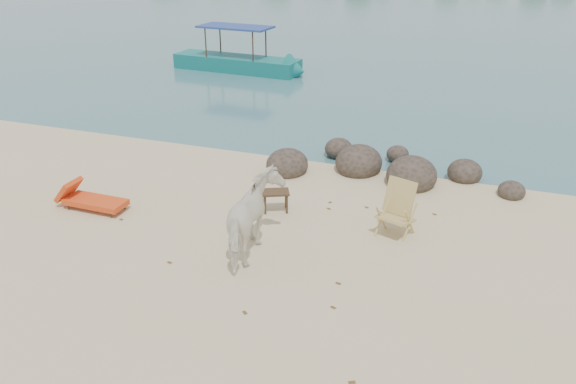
# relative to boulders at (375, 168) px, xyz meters

# --- Properties ---
(boulders) EXTENTS (6.24, 2.82, 0.92)m
(boulders) POSITION_rel_boulders_xyz_m (0.00, 0.00, 0.00)
(boulders) COLOR #2D281E
(boulders) RESTS_ON ground
(cow) EXTENTS (1.09, 1.92, 1.54)m
(cow) POSITION_rel_boulders_xyz_m (-1.34, -4.60, 0.58)
(cow) COLOR white
(cow) RESTS_ON ground
(side_table) EXTENTS (0.69, 0.59, 0.47)m
(side_table) POSITION_rel_boulders_xyz_m (-1.63, -2.78, 0.05)
(side_table) COLOR #332414
(side_table) RESTS_ON ground
(lounge_chair) EXTENTS (1.74, 0.62, 0.52)m
(lounge_chair) POSITION_rel_boulders_xyz_m (-5.40, -4.04, 0.07)
(lounge_chair) COLOR #DF461A
(lounge_chair) RESTS_ON ground
(deck_chair) EXTENTS (0.89, 0.93, 1.07)m
(deck_chair) POSITION_rel_boulders_xyz_m (1.02, -2.96, 0.35)
(deck_chair) COLOR tan
(deck_chair) RESTS_ON ground
(boat_near) EXTENTS (6.55, 1.93, 3.14)m
(boat_near) POSITION_rel_boulders_xyz_m (-8.23, 9.67, 1.38)
(boat_near) COLOR #106765
(boat_near) RESTS_ON water
(dead_leaves) EXTENTS (7.69, 7.54, 0.00)m
(dead_leaves) POSITION_rel_boulders_xyz_m (-0.65, -4.89, -0.18)
(dead_leaves) COLOR brown
(dead_leaves) RESTS_ON ground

